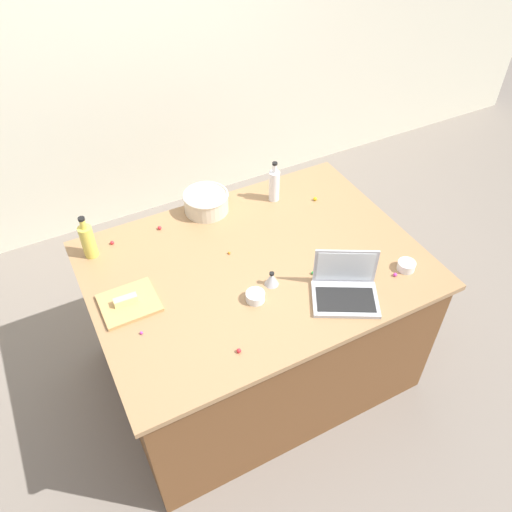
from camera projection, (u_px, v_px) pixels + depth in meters
name	position (u px, v px, depth m)	size (l,w,h in m)	color
ground_plane	(256.00, 365.00, 3.23)	(12.00, 12.00, 0.00)	slate
wall_back	(131.00, 54.00, 3.54)	(8.00, 0.10, 2.60)	beige
island_counter	(256.00, 319.00, 2.92)	(1.68, 1.24, 0.90)	brown
laptop	(345.00, 288.00, 2.42)	(0.38, 0.35, 0.22)	#B7B7BC
mixing_bowl_large	(206.00, 202.00, 2.89)	(0.26, 0.26, 0.11)	beige
bottle_oil	(88.00, 241.00, 2.59)	(0.07, 0.07, 0.25)	#DBC64C
bottle_vinegar	(274.00, 185.00, 2.93)	(0.06, 0.06, 0.25)	white
cutting_board	(129.00, 303.00, 2.40)	(0.26, 0.23, 0.02)	tan
butter_stick_left	(126.00, 300.00, 2.38)	(0.11, 0.04, 0.04)	#F4E58C
ramekin_small	(255.00, 296.00, 2.41)	(0.09, 0.09, 0.05)	white
ramekin_medium	(406.00, 266.00, 2.56)	(0.09, 0.09, 0.04)	white
kitchen_timer	(272.00, 279.00, 2.48)	(0.07, 0.07, 0.08)	#B2B2B7
candy_0	(203.00, 218.00, 2.86)	(0.02, 0.02, 0.02)	red
candy_1	(395.00, 275.00, 2.54)	(0.02, 0.02, 0.02)	#CC3399
candy_2	(160.00, 228.00, 2.80)	(0.02, 0.02, 0.02)	red
candy_3	(229.00, 253.00, 2.65)	(0.01, 0.01, 0.01)	orange
candy_4	(313.00, 273.00, 2.55)	(0.02, 0.02, 0.02)	green
candy_5	(239.00, 351.00, 2.20)	(0.02, 0.02, 0.02)	red
candy_6	(141.00, 333.00, 2.28)	(0.01, 0.01, 0.01)	#CC3399
candy_7	(112.00, 243.00, 2.71)	(0.02, 0.02, 0.02)	red
candy_8	(315.00, 199.00, 2.99)	(0.02, 0.02, 0.02)	yellow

